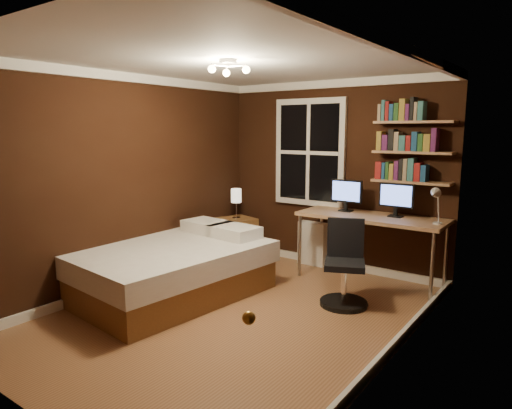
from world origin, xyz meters
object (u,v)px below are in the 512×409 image
Objects in this scene: bed at (172,269)px; monitor_right at (396,200)px; radiator at (313,243)px; desk_lamp at (437,205)px; nightstand at (236,238)px; monitor_left at (346,196)px; office_chair at (344,274)px; bedside_lamp at (236,204)px; desk at (371,220)px.

monitor_right reaches higher than bed.
desk_lamp is at bearing -12.39° from radiator.
bed is 5.08× the size of desk_lamp.
bed is 2.10m from radiator.
desk_lamp is (2.43, 1.59, 0.75)m from bed.
nightstand is 0.97× the size of radiator.
office_chair is at bearing -64.92° from monitor_left.
desk is at bearing 2.64° from bedside_lamp.
radiator is at bearing 75.73° from bed.
desk_lamp is (2.80, -0.04, 0.76)m from nightstand.
bedside_lamp reaches higher than desk.
desk_lamp reaches higher than office_chair.
bed is 2.34m from monitor_left.
bedside_lamp is 0.25× the size of desk.
bed is 1.27× the size of desk.
radiator is 1.37× the size of desk_lamp.
desk_lamp is (1.71, -0.38, 0.76)m from radiator.
office_chair reaches higher than bed.
nightstand is 0.33× the size of desk.
radiator reaches higher than nightstand.
desk_lamp reaches higher than nightstand.
desk is 0.85m from desk_lamp.
monitor_left is 0.45× the size of office_chair.
desk reaches higher than bed.
bed reaches higher than radiator.
bed is 2.74m from monitor_right.
bed is 3.82× the size of nightstand.
desk is at bearing 52.24° from bed.
bed is at bearing -177.18° from office_chair.
desk is 0.38m from monitor_right.
bedside_lamp is 1.05× the size of monitor_right.
monitor_right is (0.27, 0.09, 0.26)m from desk.
bed is at bearing -77.37° from bedside_lamp.
monitor_right is 0.57m from desk_lamp.
desk is (0.93, -0.24, 0.48)m from radiator.
bed is at bearing -110.06° from radiator.
monitor_left is (1.64, 0.18, 0.24)m from bedside_lamp.
monitor_right reaches higher than nightstand.
monitor_left is 0.64m from monitor_right.
monitor_left is 0.94× the size of desk_lamp.
desk is at bearing 69.88° from office_chair.
bedside_lamp is at bearing 179.10° from desk_lamp.
nightstand is at bearing 179.10° from desk_lamp.
nightstand is 2.40m from monitor_right.
monitor_left is (0.55, -0.15, 0.74)m from radiator.
bedside_lamp is at bearing -175.47° from monitor_right.
radiator is at bearing 107.84° from office_chair.
bedside_lamp is at bearing 108.43° from bed.
monitor_right is (1.19, -0.15, 0.74)m from radiator.
nightstand is 2.21m from office_chair.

